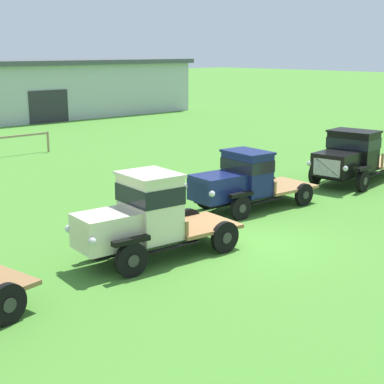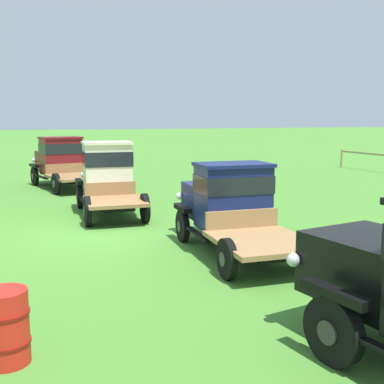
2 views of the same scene
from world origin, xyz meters
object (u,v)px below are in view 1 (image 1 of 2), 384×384
at_px(vintage_truck_second_in_line, 144,216).
at_px(farm_shed, 58,87).
at_px(vintage_truck_midrow_center, 242,180).
at_px(vintage_truck_far_side, 351,156).

bearing_deg(vintage_truck_second_in_line, farm_shed, 63.60).
distance_m(vintage_truck_second_in_line, vintage_truck_midrow_center, 5.70).
bearing_deg(farm_shed, vintage_truck_midrow_center, -109.09).
relative_size(vintage_truck_second_in_line, vintage_truck_far_side, 0.83).
distance_m(farm_shed, vintage_truck_far_side, 31.33).
xyz_separation_m(vintage_truck_midrow_center, vintage_truck_far_side, (6.26, -0.18, 0.09)).
xyz_separation_m(farm_shed, vintage_truck_midrow_center, (-10.67, -30.82, -1.25)).
relative_size(vintage_truck_midrow_center, vintage_truck_far_side, 0.87).
xyz_separation_m(vintage_truck_second_in_line, vintage_truck_far_side, (11.72, 1.48, -0.06)).
height_order(vintage_truck_midrow_center, vintage_truck_far_side, vintage_truck_far_side).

